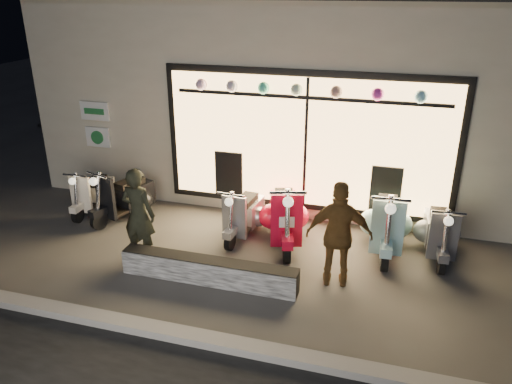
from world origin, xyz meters
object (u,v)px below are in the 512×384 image
Objects in this scene: scooter_red at (284,214)px; graffiti_barrier at (209,271)px; scooter_silver at (245,213)px; woman at (339,235)px; man at (139,214)px.

graffiti_barrier is at bearing -130.26° from scooter_red.
scooter_red is at bearing 66.06° from graffiti_barrier.
woman is (1.84, -1.25, 0.44)m from scooter_silver.
scooter_red reaches higher than scooter_silver.
scooter_red is at bearing -55.07° from woman.
graffiti_barrier is 1.75× the size of man.
scooter_silver is at bearing 161.72° from scooter_red.
scooter_silver reaches higher than graffiti_barrier.
woman is at bearing -64.17° from scooter_red.
scooter_silver is (0.04, 1.76, 0.19)m from graffiti_barrier.
scooter_red is 1.04× the size of man.
woman is at bearing -29.36° from scooter_silver.
graffiti_barrier is at bearing -86.44° from scooter_silver.
man is at bearing 163.75° from graffiti_barrier.
graffiti_barrier is 2.04× the size of scooter_silver.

